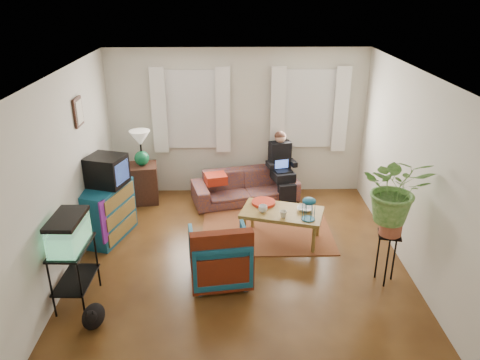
{
  "coord_description": "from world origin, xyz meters",
  "views": [
    {
      "loc": [
        -0.13,
        -5.49,
        3.62
      ],
      "look_at": [
        0.0,
        0.4,
        1.1
      ],
      "focal_mm": 35.0,
      "sensor_mm": 36.0,
      "label": 1
    }
  ],
  "objects_px": {
    "armchair": "(220,254)",
    "sofa": "(245,182)",
    "side_table": "(144,183)",
    "coffee_table": "(282,225)",
    "aquarium_stand": "(75,274)",
    "plant_stand": "(386,258)",
    "dresser": "(107,212)"
  },
  "relations": [
    {
      "from": "armchair",
      "to": "sofa",
      "type": "bearing_deg",
      "value": -107.95
    },
    {
      "from": "side_table",
      "to": "coffee_table",
      "type": "height_order",
      "value": "side_table"
    },
    {
      "from": "side_table",
      "to": "aquarium_stand",
      "type": "xyz_separation_m",
      "value": [
        -0.35,
        -2.81,
        0.04
      ]
    },
    {
      "from": "armchair",
      "to": "plant_stand",
      "type": "xyz_separation_m",
      "value": [
        2.13,
        -0.09,
        -0.03
      ]
    },
    {
      "from": "aquarium_stand",
      "to": "side_table",
      "type": "bearing_deg",
      "value": 85.22
    },
    {
      "from": "dresser",
      "to": "plant_stand",
      "type": "bearing_deg",
      "value": -0.77
    },
    {
      "from": "armchair",
      "to": "plant_stand",
      "type": "distance_m",
      "value": 2.14
    },
    {
      "from": "side_table",
      "to": "coffee_table",
      "type": "relative_size",
      "value": 0.58
    },
    {
      "from": "armchair",
      "to": "dresser",
      "type": "bearing_deg",
      "value": -42.3
    },
    {
      "from": "dresser",
      "to": "armchair",
      "type": "relative_size",
      "value": 1.21
    },
    {
      "from": "side_table",
      "to": "armchair",
      "type": "distance_m",
      "value": 2.76
    },
    {
      "from": "sofa",
      "to": "coffee_table",
      "type": "relative_size",
      "value": 1.56
    },
    {
      "from": "aquarium_stand",
      "to": "plant_stand",
      "type": "bearing_deg",
      "value": 7.07
    },
    {
      "from": "coffee_table",
      "to": "aquarium_stand",
      "type": "bearing_deg",
      "value": -134.96
    },
    {
      "from": "side_table",
      "to": "aquarium_stand",
      "type": "distance_m",
      "value": 2.83
    },
    {
      "from": "dresser",
      "to": "aquarium_stand",
      "type": "xyz_separation_m",
      "value": [
        -0.01,
        -1.56,
        -0.04
      ]
    },
    {
      "from": "aquarium_stand",
      "to": "coffee_table",
      "type": "xyz_separation_m",
      "value": [
        2.63,
        1.4,
        -0.14
      ]
    },
    {
      "from": "sofa",
      "to": "coffee_table",
      "type": "distance_m",
      "value": 1.48
    },
    {
      "from": "sofa",
      "to": "dresser",
      "type": "xyz_separation_m",
      "value": [
        -2.12,
        -1.24,
        0.06
      ]
    },
    {
      "from": "sofa",
      "to": "side_table",
      "type": "xyz_separation_m",
      "value": [
        -1.78,
        0.01,
        -0.02
      ]
    },
    {
      "from": "dresser",
      "to": "aquarium_stand",
      "type": "height_order",
      "value": "dresser"
    },
    {
      "from": "dresser",
      "to": "armchair",
      "type": "bearing_deg",
      "value": -16.92
    },
    {
      "from": "sofa",
      "to": "dresser",
      "type": "relative_size",
      "value": 1.98
    },
    {
      "from": "aquarium_stand",
      "to": "plant_stand",
      "type": "height_order",
      "value": "aquarium_stand"
    },
    {
      "from": "sofa",
      "to": "armchair",
      "type": "bearing_deg",
      "value": -113.81
    },
    {
      "from": "side_table",
      "to": "plant_stand",
      "type": "height_order",
      "value": "plant_stand"
    },
    {
      "from": "plant_stand",
      "to": "aquarium_stand",
      "type": "bearing_deg",
      "value": -175.25
    },
    {
      "from": "side_table",
      "to": "plant_stand",
      "type": "distance_m",
      "value": 4.3
    },
    {
      "from": "plant_stand",
      "to": "side_table",
      "type": "bearing_deg",
      "value": 144.66
    },
    {
      "from": "sofa",
      "to": "coffee_table",
      "type": "bearing_deg",
      "value": -84.37
    },
    {
      "from": "aquarium_stand",
      "to": "armchair",
      "type": "relative_size",
      "value": 1.0
    },
    {
      "from": "aquarium_stand",
      "to": "armchair",
      "type": "bearing_deg",
      "value": 15.61
    }
  ]
}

